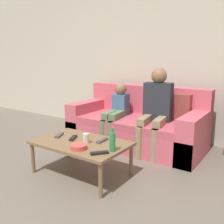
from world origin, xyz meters
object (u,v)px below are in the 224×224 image
at_px(tv_remote_0, 99,153).
at_px(couch, 137,126).
at_px(cup_near, 86,138).
at_px(bottle, 112,141).
at_px(coffee_table, 81,145).
at_px(tv_remote_1, 102,140).
at_px(tv_remote_3, 59,135).
at_px(snack_bowl, 79,147).
at_px(person_adult, 156,104).
at_px(tv_remote_2, 73,138).
at_px(person_child, 116,110).

bearing_deg(tv_remote_0, couch, 143.69).
height_order(cup_near, bottle, bottle).
relative_size(coffee_table, cup_near, 9.70).
bearing_deg(tv_remote_1, coffee_table, -147.45).
relative_size(tv_remote_3, snack_bowl, 1.08).
xyz_separation_m(person_adult, tv_remote_1, (-0.19, -0.97, -0.27)).
bearing_deg(snack_bowl, tv_remote_2, 141.64).
height_order(person_adult, tv_remote_2, person_adult).
relative_size(couch, person_adult, 1.71).
bearing_deg(snack_bowl, couch, 93.50).
xyz_separation_m(tv_remote_1, bottle, (0.25, -0.17, 0.09)).
xyz_separation_m(person_adult, cup_near, (-0.30, -1.10, -0.23)).
height_order(couch, tv_remote_2, couch).
bearing_deg(coffee_table, tv_remote_1, 35.51).
distance_m(tv_remote_3, snack_bowl, 0.50).
relative_size(person_adult, snack_bowl, 6.92).
bearing_deg(tv_remote_2, snack_bowl, -63.98).
relative_size(person_adult, tv_remote_3, 6.42).
height_order(person_child, tv_remote_0, person_child).
relative_size(tv_remote_2, snack_bowl, 1.07).
bearing_deg(person_child, couch, 20.57).
height_order(tv_remote_1, snack_bowl, snack_bowl).
xyz_separation_m(cup_near, bottle, (0.36, -0.04, 0.05)).
distance_m(person_adult, tv_remote_0, 1.30).
height_order(tv_remote_3, snack_bowl, snack_bowl).
xyz_separation_m(snack_bowl, bottle, (0.31, 0.14, 0.08)).
bearing_deg(tv_remote_3, tv_remote_1, -11.65).
relative_size(tv_remote_2, bottle, 0.75).
distance_m(cup_near, tv_remote_0, 0.35).
distance_m(couch, tv_remote_1, 1.06).
xyz_separation_m(couch, snack_bowl, (0.08, -1.36, 0.11)).
xyz_separation_m(cup_near, tv_remote_3, (-0.41, 0.01, -0.04)).
bearing_deg(tv_remote_2, tv_remote_1, -7.03).
bearing_deg(bottle, couch, 107.69).
height_order(person_child, bottle, person_child).
bearing_deg(couch, coffee_table, -92.12).
height_order(couch, person_adult, person_adult).
bearing_deg(couch, tv_remote_0, -76.20).
bearing_deg(tv_remote_0, coffee_table, -164.69).
bearing_deg(tv_remote_2, bottle, -32.22).
distance_m(cup_near, tv_remote_2, 0.21).
bearing_deg(person_child, tv_remote_3, -104.25).
distance_m(tv_remote_0, tv_remote_3, 0.74).
xyz_separation_m(coffee_table, snack_bowl, (0.13, -0.18, 0.06)).
bearing_deg(cup_near, couch, 91.51).
height_order(person_child, snack_bowl, person_child).
relative_size(tv_remote_0, tv_remote_1, 0.94).
height_order(couch, snack_bowl, couch).
distance_m(couch, tv_remote_0, 1.40).
bearing_deg(person_adult, tv_remote_3, -131.05).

